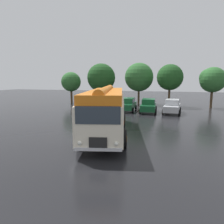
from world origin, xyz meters
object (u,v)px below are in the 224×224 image
vintage_bus (106,108)px  car_near_left (106,104)px  car_mid_right (149,106)px  car_far_right (172,106)px  car_mid_left (128,104)px

vintage_bus → car_near_left: bearing=108.3°
car_mid_right → vintage_bus: bearing=-99.7°
car_mid_right → car_far_right: bearing=2.1°
vintage_bus → car_mid_left: size_ratio=2.45×
car_mid_left → car_mid_right: size_ratio=0.99×
car_mid_left → car_far_right: same height
car_near_left → car_mid_left: same height
car_near_left → car_mid_right: (5.52, -0.07, 0.00)m
vintage_bus → car_near_left: (-3.65, 11.02, -1.05)m
car_near_left → car_far_right: size_ratio=0.98×
car_mid_right → car_far_right: 2.79m
vintage_bus → car_mid_right: vintage_bus is taller
vintage_bus → car_far_right: 12.03m
car_mid_left → car_near_left: bearing=-171.8°
car_near_left → car_mid_right: 5.52m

